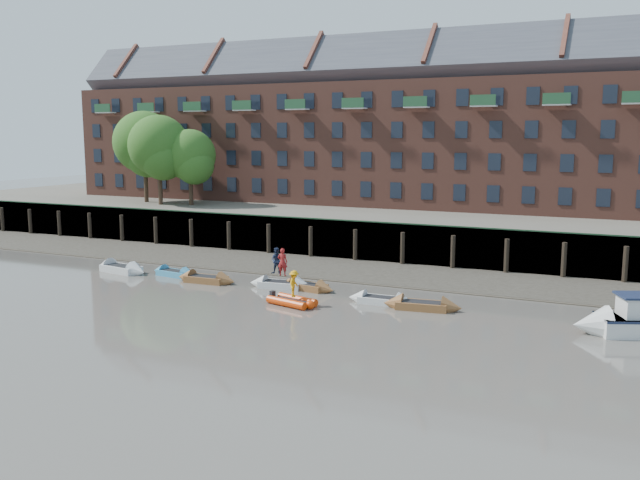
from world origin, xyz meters
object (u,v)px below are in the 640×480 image
Objects in this scene: rowboat_1 at (174,273)px; person_rower_a at (283,262)px; rowboat_5 at (381,300)px; motor_launch at (629,321)px; rowboat_0 at (121,269)px; person_rower_b at (277,261)px; person_rib_crew at (294,284)px; rowboat_3 at (281,285)px; rowboat_4 at (307,286)px; rowboat_6 at (422,305)px; rowboat_2 at (206,279)px; rib_tender at (294,301)px.

rowboat_1 is 9.21m from person_rower_a.
motor_launch reaches higher than rowboat_5.
rowboat_0 is 20.88m from rowboat_5.
person_rib_crew is (3.29, -3.99, -0.45)m from person_rower_b.
rowboat_3 is 1.81m from rowboat_4.
rowboat_6 reaches higher than rowboat_4.
rowboat_5 is 2.29× the size of person_rower_a.
motor_launch reaches higher than rowboat_2.
rowboat_3 is at bearing 164.35° from rowboat_6.
rowboat_5 is at bearing -70.77° from person_rib_crew.
rowboat_6 reaches higher than rowboat_3.
rowboat_5 is 0.62× the size of motor_launch.
rowboat_2 is (7.80, -0.34, -0.02)m from rowboat_0.
rowboat_6 reaches higher than rowboat_1.
person_rower_b is (-21.64, 2.20, 1.09)m from motor_launch.
rowboat_6 is (8.40, -1.80, 0.02)m from rowboat_4.
rowboat_3 reaches higher than rowboat_5.
person_rower_a reaches higher than motor_launch.
motor_launch reaches higher than rowboat_1.
person_rib_crew is at bearing -11.06° from rowboat_1.
person_rower_b is (-2.19, -0.04, 1.56)m from rowboat_4.
rowboat_1 is 0.61× the size of motor_launch.
motor_launch is 4.23× the size of person_rib_crew.
rowboat_3 is 0.97× the size of rowboat_6.
person_rower_a reaches higher than rowboat_5.
rowboat_3 reaches higher than rowboat_1.
rowboat_6 is at bearing -1.64° from rowboat_4.
rowboat_3 is 1.40× the size of rib_tender.
rib_tender is at bearing -22.47° from rowboat_2.
rowboat_1 is at bearing 176.34° from rib_tender.
rowboat_5 is (7.53, -1.22, -0.01)m from rowboat_3.
rib_tender is 1.78× the size of person_rower_a.
motor_launch is (13.70, -0.73, 0.46)m from rowboat_5.
rowboat_6 is at bearing -5.10° from rowboat_2.
rowboat_5 is at bearing -25.40° from motor_launch.
rib_tender is (2.88, -3.80, 0.01)m from rowboat_3.
rowboat_5 is at bearing -4.18° from rowboat_4.
rowboat_0 is at bearing 169.89° from rowboat_6.
motor_launch is at bearing 166.48° from person_rower_a.
rowboat_1 is 0.87× the size of rowboat_6.
rowboat_3 is at bearing 28.38° from person_rib_crew.
rib_tender is (-7.30, -2.28, 0.00)m from rowboat_6.
rowboat_6 is at bearing -15.09° from rowboat_3.
person_rib_crew is at bearing -22.10° from rowboat_2.
rowboat_0 is at bearing 175.56° from person_rower_b.
rowboat_1 is at bearing -26.50° from motor_launch.
rowboat_4 is 4.32m from person_rib_crew.
rowboat_3 is at bearing -160.49° from rowboat_4.
person_rower_b reaches higher than rowboat_6.
rowboat_3 is at bearing -32.19° from person_rower_a.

